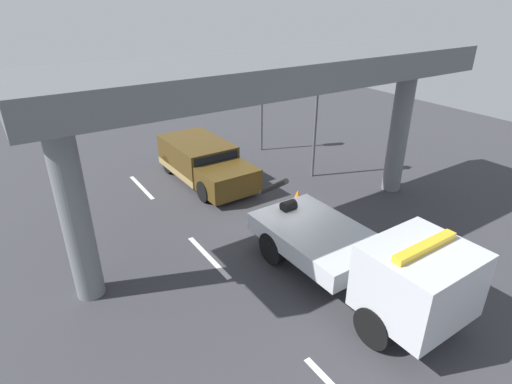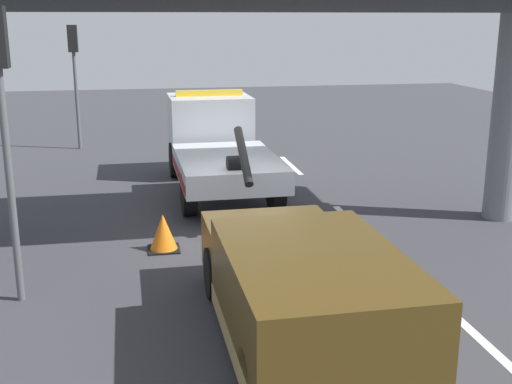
# 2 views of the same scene
# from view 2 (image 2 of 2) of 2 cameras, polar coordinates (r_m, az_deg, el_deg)

# --- Properties ---
(ground_plane) EXTENTS (60.00, 40.00, 0.10)m
(ground_plane) POSITION_cam_2_polar(r_m,az_deg,el_deg) (14.26, -1.36, -3.44)
(ground_plane) COLOR #38383D
(lane_stripe_west) EXTENTS (2.60, 0.16, 0.01)m
(lane_stripe_west) POSITION_cam_2_polar(r_m,az_deg,el_deg) (9.80, 20.15, -13.01)
(lane_stripe_west) COLOR silver
(lane_stripe_west) RESTS_ON ground
(lane_stripe_mid) EXTENTS (2.60, 0.16, 0.01)m
(lane_stripe_mid) POSITION_cam_2_polar(r_m,az_deg,el_deg) (14.85, 8.50, -2.64)
(lane_stripe_mid) COLOR silver
(lane_stripe_mid) RESTS_ON ground
(lane_stripe_east) EXTENTS (2.60, 0.16, 0.01)m
(lane_stripe_east) POSITION_cam_2_polar(r_m,az_deg,el_deg) (20.41, 3.08, 2.36)
(lane_stripe_east) COLOR silver
(lane_stripe_east) RESTS_ON ground
(tow_truck_white) EXTENTS (7.27, 2.48, 2.46)m
(tow_truck_white) POSITION_cam_2_polar(r_m,az_deg,el_deg) (17.75, -3.49, 4.39)
(tow_truck_white) COLOR silver
(tow_truck_white) RESTS_ON ground
(towed_van_green) EXTENTS (5.22, 2.27, 1.58)m
(towed_van_green) POSITION_cam_2_polar(r_m,az_deg,el_deg) (9.10, 4.03, -8.86)
(towed_van_green) COLOR #4C3814
(towed_van_green) RESTS_ON ground
(traffic_light_far) EXTENTS (0.39, 0.32, 4.63)m
(traffic_light_far) POSITION_cam_2_polar(r_m,az_deg,el_deg) (10.62, -21.43, 8.07)
(traffic_light_far) COLOR #515456
(traffic_light_far) RESTS_ON ground
(traffic_light_mid) EXTENTS (0.39, 0.32, 4.24)m
(traffic_light_mid) POSITION_cam_2_polar(r_m,az_deg,el_deg) (23.50, -15.65, 11.12)
(traffic_light_mid) COLOR #515456
(traffic_light_mid) RESTS_ON ground
(traffic_cone_orange) EXTENTS (0.62, 0.62, 0.74)m
(traffic_cone_orange) POSITION_cam_2_polar(r_m,az_deg,el_deg) (13.00, -8.12, -3.57)
(traffic_cone_orange) COLOR orange
(traffic_cone_orange) RESTS_ON ground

